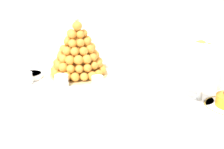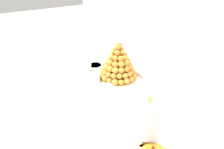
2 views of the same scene
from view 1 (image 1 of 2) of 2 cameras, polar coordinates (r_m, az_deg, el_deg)
The scene contains 10 objects.
buffet_table at distance 1.26m, azimuth -1.14°, elevation -7.61°, with size 1.27×0.77×0.77m.
serving_tray at distance 1.29m, azimuth -5.46°, elevation -1.14°, with size 0.65×0.40×0.02m.
croquembouche at distance 1.32m, azimuth -6.95°, elevation 4.54°, with size 0.27×0.27×0.29m.
dessert_cup_left at distance 1.29m, azimuth -17.07°, elevation -0.76°, with size 0.06×0.06×0.05m.
dessert_cup_mid_left at distance 1.22m, azimuth -10.17°, elevation -1.39°, with size 0.06×0.06×0.05m.
dessert_cup_centre at distance 1.18m, azimuth -2.95°, elevation -1.70°, with size 0.05×0.05×0.05m.
dessert_cup_mid_right at distance 1.15m, azimuth 4.55°, elevation -2.42°, with size 0.06×0.06×0.05m.
creme_brulee_ramekin at distance 1.36m, azimuth -16.00°, elevation -0.13°, with size 0.10×0.10×0.02m.
macaron_goblet at distance 1.10m, azimuth 17.94°, elevation 1.83°, with size 0.15×0.15×0.25m.
wine_glass at distance 1.34m, azimuth -8.42°, elevation 5.26°, with size 0.08×0.08×0.18m.
Camera 1 is at (0.24, -1.09, 1.24)m, focal length 45.18 mm.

